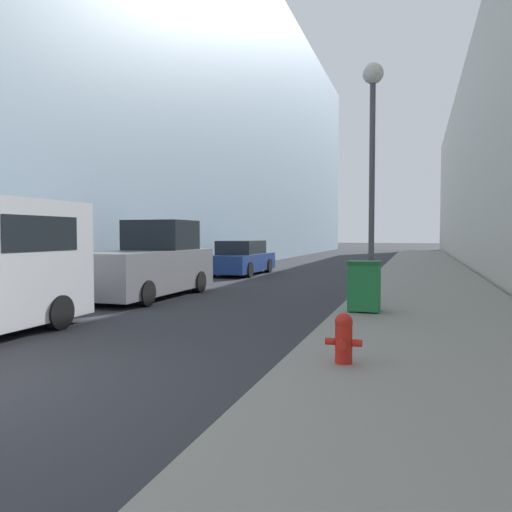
{
  "coord_description": "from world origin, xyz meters",
  "views": [
    {
      "loc": [
        5.04,
        -4.02,
        1.76
      ],
      "look_at": [
        -1.75,
        16.9,
        0.8
      ],
      "focal_mm": 35.0,
      "sensor_mm": 36.0,
      "label": 1
    }
  ],
  "objects_px": {
    "trash_bin": "(364,285)",
    "lamppost": "(372,136)",
    "fire_hydrant": "(344,337)",
    "parked_sedan_near": "(241,259)",
    "pickup_truck": "(149,265)"
  },
  "relations": [
    {
      "from": "lamppost",
      "to": "pickup_truck",
      "type": "relative_size",
      "value": 1.15
    },
    {
      "from": "fire_hydrant",
      "to": "parked_sedan_near",
      "type": "xyz_separation_m",
      "value": [
        -6.47,
        14.36,
        0.2
      ]
    },
    {
      "from": "lamppost",
      "to": "parked_sedan_near",
      "type": "height_order",
      "value": "lamppost"
    },
    {
      "from": "trash_bin",
      "to": "lamppost",
      "type": "relative_size",
      "value": 0.18
    },
    {
      "from": "fire_hydrant",
      "to": "trash_bin",
      "type": "height_order",
      "value": "trash_bin"
    },
    {
      "from": "fire_hydrant",
      "to": "parked_sedan_near",
      "type": "distance_m",
      "value": 15.75
    },
    {
      "from": "fire_hydrant",
      "to": "pickup_truck",
      "type": "distance_m",
      "value": 8.88
    },
    {
      "from": "fire_hydrant",
      "to": "trash_bin",
      "type": "bearing_deg",
      "value": 92.4
    },
    {
      "from": "lamppost",
      "to": "pickup_truck",
      "type": "bearing_deg",
      "value": -178.54
    },
    {
      "from": "parked_sedan_near",
      "to": "trash_bin",
      "type": "bearing_deg",
      "value": -57.94
    },
    {
      "from": "fire_hydrant",
      "to": "parked_sedan_near",
      "type": "bearing_deg",
      "value": 114.25
    },
    {
      "from": "trash_bin",
      "to": "lamppost",
      "type": "xyz_separation_m",
      "value": [
        -0.04,
        2.04,
        3.45
      ]
    },
    {
      "from": "fire_hydrant",
      "to": "parked_sedan_near",
      "type": "relative_size",
      "value": 0.13
    },
    {
      "from": "fire_hydrant",
      "to": "pickup_truck",
      "type": "relative_size",
      "value": 0.13
    },
    {
      "from": "fire_hydrant",
      "to": "trash_bin",
      "type": "xyz_separation_m",
      "value": [
        -0.18,
        4.32,
        0.21
      ]
    }
  ]
}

